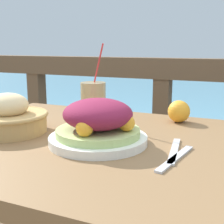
% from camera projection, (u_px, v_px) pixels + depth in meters
% --- Properties ---
extents(patio_table, '(0.97, 0.71, 0.77)m').
position_uv_depth(patio_table, '(99.00, 184.00, 0.84)').
color(patio_table, olive).
rests_on(patio_table, ground_plane).
extents(railing_fence, '(2.80, 0.08, 0.96)m').
position_uv_depth(railing_fence, '(161.00, 123.00, 1.41)').
color(railing_fence, brown).
rests_on(railing_fence, ground_plane).
extents(sea_backdrop, '(12.00, 4.00, 0.48)m').
position_uv_depth(sea_backdrop, '(215.00, 111.00, 3.74)').
color(sea_backdrop, '#568EA8').
rests_on(sea_backdrop, ground_plane).
extents(salad_plate, '(0.24, 0.24, 0.11)m').
position_uv_depth(salad_plate, '(98.00, 124.00, 0.77)').
color(salad_plate, white).
rests_on(salad_plate, patio_table).
extents(drink_glass, '(0.08, 0.08, 0.25)m').
position_uv_depth(drink_glass, '(93.00, 103.00, 0.96)').
color(drink_glass, tan).
rests_on(drink_glass, patio_table).
extents(bread_basket, '(0.22, 0.22, 0.11)m').
position_uv_depth(bread_basket, '(8.00, 117.00, 0.87)').
color(bread_basket, tan).
rests_on(bread_basket, patio_table).
extents(fork, '(0.04, 0.18, 0.00)m').
position_uv_depth(fork, '(175.00, 158.00, 0.67)').
color(fork, silver).
rests_on(fork, patio_table).
extents(knife, '(0.04, 0.18, 0.00)m').
position_uv_depth(knife, '(174.00, 151.00, 0.71)').
color(knife, silver).
rests_on(knife, patio_table).
extents(orange_near_basket, '(0.07, 0.07, 0.07)m').
position_uv_depth(orange_near_basket, '(179.00, 111.00, 0.98)').
color(orange_near_basket, '#F9A328').
rests_on(orange_near_basket, patio_table).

